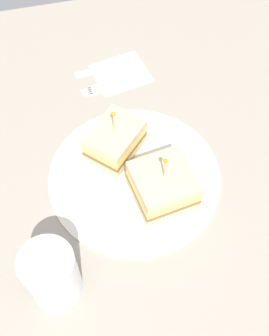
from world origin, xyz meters
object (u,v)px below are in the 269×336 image
(plate, at_px, (134,176))
(sandwich_half_front, at_px, (115,140))
(napkin, at_px, (121,73))
(drink_glass, at_px, (52,276))
(fork, at_px, (104,87))
(knife, at_px, (102,69))
(sandwich_half_back, at_px, (163,185))

(plate, relative_size, sandwich_half_front, 2.49)
(napkin, bearing_deg, drink_glass, -115.00)
(plate, bearing_deg, fork, 92.02)
(napkin, relative_size, knife, 0.84)
(sandwich_half_front, height_order, sandwich_half_back, sandwich_half_back)
(sandwich_half_front, height_order, knife, sandwich_half_front)
(sandwich_half_back, bearing_deg, drink_glass, -150.27)
(plate, xyz_separation_m, drink_glass, (-0.15, -0.15, 0.04))
(plate, height_order, drink_glass, drink_glass)
(sandwich_half_front, distance_m, napkin, 0.19)
(napkin, xyz_separation_m, fork, (-0.04, -0.03, 0.00))
(sandwich_half_front, xyz_separation_m, drink_glass, (-0.13, -0.21, 0.01))
(drink_glass, relative_size, knife, 0.85)
(sandwich_half_front, relative_size, knife, 0.94)
(plate, height_order, sandwich_half_front, sandwich_half_front)
(sandwich_half_front, bearing_deg, fork, 85.52)
(plate, xyz_separation_m, knife, (-0.00, 0.26, -0.00))
(fork, relative_size, knife, 0.99)
(drink_glass, bearing_deg, napkin, 65.00)
(sandwich_half_front, xyz_separation_m, napkin, (0.05, 0.18, -0.03))
(plate, distance_m, sandwich_half_front, 0.07)
(sandwich_half_front, bearing_deg, knife, 85.43)
(napkin, height_order, fork, fork)
(plate, distance_m, knife, 0.26)
(plate, bearing_deg, sandwich_half_front, 108.53)
(drink_glass, height_order, fork, drink_glass)
(plate, bearing_deg, knife, 90.72)
(plate, xyz_separation_m, fork, (-0.01, 0.21, -0.00))
(drink_glass, relative_size, napkin, 1.01)
(fork, bearing_deg, napkin, 36.83)
(sandwich_half_back, relative_size, fork, 0.84)
(drink_glass, height_order, napkin, drink_glass)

